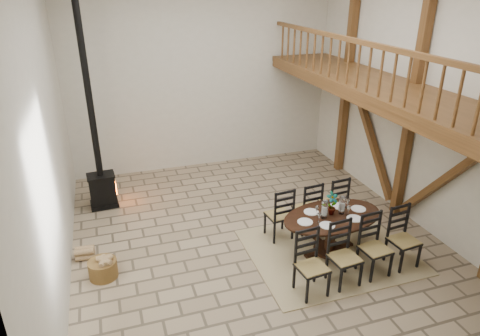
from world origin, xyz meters
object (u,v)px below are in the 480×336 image
object	(u,v)px
dining_table	(334,236)
log_basket	(103,268)
wood_stove	(98,160)
log_stack	(85,253)

from	to	relation	value
dining_table	log_basket	bearing A→B (deg)	165.25
wood_stove	log_basket	bearing A→B (deg)	-95.99
wood_stove	log_basket	world-z (taller)	wood_stove
dining_table	wood_stove	distance (m)	5.29
dining_table	log_stack	size ratio (longest dim) A/B	6.86
wood_stove	log_stack	size ratio (longest dim) A/B	14.13
log_basket	log_stack	size ratio (longest dim) A/B	1.40
wood_stove	log_stack	bearing A→B (deg)	-105.38
log_basket	log_stack	world-z (taller)	log_basket
dining_table	log_basket	xyz separation A→B (m)	(-4.14, 0.67, -0.23)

